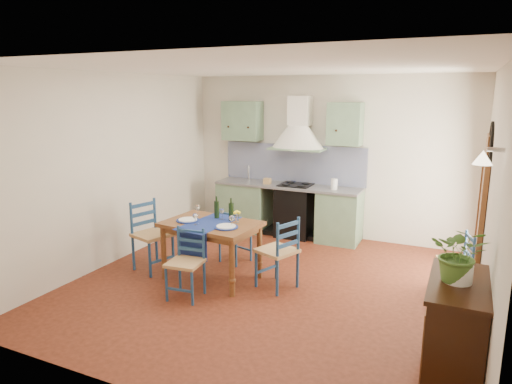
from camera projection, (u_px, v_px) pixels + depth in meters
floor at (270, 286)px, 6.05m from camera, size 5.00×5.00×0.00m
back_wall at (297, 177)px, 8.05m from camera, size 5.00×0.96×2.80m
right_wall at (490, 202)px, 4.98m from camera, size 0.26×5.00×2.80m
left_wall at (116, 169)px, 6.78m from camera, size 0.04×5.00×2.80m
ceiling at (271, 67)px, 5.45m from camera, size 5.00×5.00×0.01m
dining_table at (211, 229)px, 6.15m from camera, size 1.32×1.02×1.11m
chair_near at (186, 263)px, 5.64m from camera, size 0.45×0.45×0.87m
chair_far at (234, 235)px, 6.81m from camera, size 0.47×0.47×0.83m
chair_left at (151, 235)px, 6.52m from camera, size 0.58×0.58×1.00m
chair_right at (279, 252)px, 5.88m from camera, size 0.58×0.58×0.96m
chair_spare at (457, 263)px, 5.73m from camera, size 0.47×0.47×0.80m
sideboard at (455, 327)px, 3.98m from camera, size 0.50×1.05×0.94m
potted_plant at (460, 254)px, 3.83m from camera, size 0.47×0.41×0.50m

